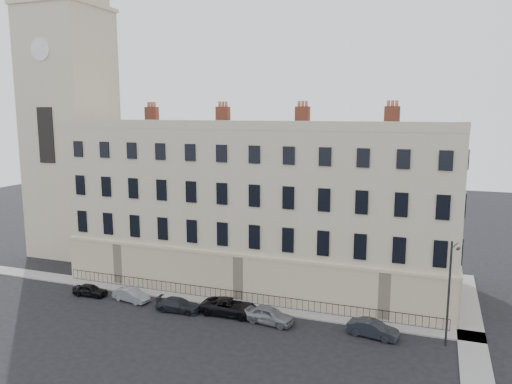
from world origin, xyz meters
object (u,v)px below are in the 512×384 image
at_px(car_a, 90,290).
at_px(car_c, 178,305).
at_px(car_f, 373,329).
at_px(streetlamp, 449,289).
at_px(car_b, 131,295).
at_px(car_d, 230,307).
at_px(car_e, 269,315).

bearing_deg(car_a, car_c, -95.60).
distance_m(car_a, car_f, 25.16).
xyz_separation_m(car_a, car_f, (25.16, 0.32, 0.08)).
height_order(car_f, streetlamp, streetlamp).
relative_size(car_a, streetlamp, 0.41).
height_order(car_b, car_c, car_b).
distance_m(car_b, streetlamp, 26.27).
xyz_separation_m(car_b, car_c, (5.00, -0.57, -0.02)).
distance_m(car_a, car_d, 13.59).
xyz_separation_m(car_c, car_d, (4.31, 0.86, 0.11)).
distance_m(car_b, car_f, 20.90).
distance_m(car_f, streetlamp, 6.28).
xyz_separation_m(car_a, car_e, (17.17, -0.05, 0.14)).
distance_m(car_a, streetlamp, 30.50).
height_order(car_d, car_e, car_e).
bearing_deg(car_a, car_f, -92.45).
distance_m(car_d, car_f, 11.59).
bearing_deg(streetlamp, car_b, -163.55).
bearing_deg(car_a, streetlamp, -92.21).
bearing_deg(car_a, car_d, -91.22).
height_order(car_c, car_d, car_d).
bearing_deg(car_c, car_e, -90.99).
distance_m(car_e, streetlamp, 13.59).
bearing_deg(car_b, car_d, -78.67).
bearing_deg(streetlamp, car_a, -163.32).
bearing_deg(car_d, car_a, 91.63).
bearing_deg(car_c, car_b, 80.02).
relative_size(car_c, streetlamp, 0.50).
bearing_deg(car_e, car_b, 96.49).
height_order(car_a, car_c, car_c).
relative_size(car_a, car_c, 0.83).
height_order(car_a, car_f, car_f).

